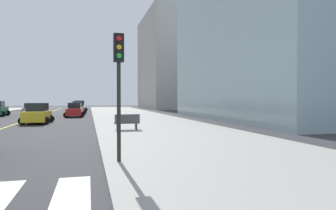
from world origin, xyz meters
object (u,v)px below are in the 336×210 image
at_px(car_gray_seventh, 77,108).
at_px(car_yellow_sixth, 37,114).
at_px(car_silver_third, 30,109).
at_px(park_bench, 127,122).
at_px(traffic_light_near_corner, 119,72).
at_px(car_white_fourth, 79,107).
at_px(car_red_fifth, 75,110).

bearing_deg(car_gray_seventh, car_yellow_sixth, 79.53).
relative_size(car_silver_third, park_bench, 2.13).
distance_m(traffic_light_near_corner, park_bench, 11.60).
distance_m(car_silver_third, park_bench, 31.60).
bearing_deg(traffic_light_near_corner, car_gray_seventh, -85.99).
xyz_separation_m(car_silver_third, car_gray_seventh, (7.09, -1.38, 0.11)).
xyz_separation_m(car_gray_seventh, traffic_light_near_corner, (2.75, -39.23, 2.44)).
relative_size(car_white_fourth, car_red_fifth, 1.11).
xyz_separation_m(car_silver_third, car_red_fifth, (7.02, -9.65, 0.07)).
xyz_separation_m(car_yellow_sixth, traffic_light_near_corner, (5.83, -20.66, 2.43)).
bearing_deg(car_silver_third, car_red_fifth, -55.94).
bearing_deg(park_bench, car_white_fourth, 4.85).
bearing_deg(car_yellow_sixth, traffic_light_near_corner, 107.57).
bearing_deg(car_gray_seventh, car_white_fourth, -91.39).
xyz_separation_m(car_white_fourth, park_bench, (4.35, -35.63, -0.28)).
relative_size(car_yellow_sixth, park_bench, 2.48).
bearing_deg(car_silver_third, car_white_fourth, 38.98).
bearing_deg(traffic_light_near_corner, car_white_fourth, -86.69).
bearing_deg(park_bench, traffic_light_near_corner, 169.54).
xyz_separation_m(car_gray_seventh, park_bench, (4.39, -28.06, -0.22)).
distance_m(car_white_fourth, park_bench, 35.90).
height_order(car_yellow_sixth, car_gray_seventh, car_yellow_sixth).
bearing_deg(car_yellow_sixth, car_silver_third, -76.82).
height_order(car_red_fifth, car_yellow_sixth, car_yellow_sixth).
relative_size(car_white_fourth, park_bench, 2.57).
bearing_deg(car_gray_seventh, car_silver_third, -12.08).
height_order(car_gray_seventh, park_bench, car_gray_seventh).
height_order(traffic_light_near_corner, park_bench, traffic_light_near_corner).
bearing_deg(car_red_fifth, car_white_fourth, -88.67).
distance_m(car_white_fourth, car_red_fifth, 15.84).
bearing_deg(park_bench, car_gray_seventh, 6.79).
height_order(car_gray_seventh, traffic_light_near_corner, traffic_light_near_corner).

